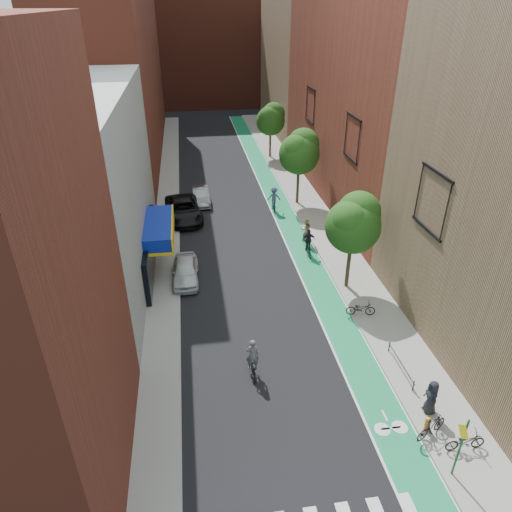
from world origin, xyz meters
name	(u,v)px	position (x,y,z in m)	size (l,w,h in m)	color
ground	(296,421)	(0.00, 0.00, 0.00)	(160.00, 160.00, 0.00)	black
bike_lane	(276,196)	(4.00, 26.00, 0.01)	(2.00, 68.00, 0.01)	#157B4C
sidewalk_left	(168,202)	(-6.00, 26.00, 0.07)	(2.00, 68.00, 0.15)	gray
sidewalk_right	(301,194)	(6.50, 26.00, 0.07)	(3.00, 68.00, 0.15)	gray
building_left_white	(73,192)	(-11.00, 14.00, 6.00)	(8.00, 20.00, 12.00)	silver
building_left_far_red	(115,54)	(-11.00, 42.00, 11.00)	(8.00, 36.00, 22.00)	maroon
building_right_mid_red	(371,70)	(12.00, 26.00, 11.00)	(8.00, 28.00, 22.00)	maroon
building_right_far_tan	(303,62)	(12.00, 50.00, 9.00)	(8.00, 20.00, 18.00)	#8C6B4C
building_far_closure	(203,41)	(0.00, 72.00, 10.00)	(30.00, 14.00, 20.00)	maroon
tree_near	(354,222)	(5.65, 10.02, 4.66)	(3.40, 3.36, 6.42)	#332619
tree_mid	(300,151)	(5.65, 24.02, 4.89)	(3.55, 3.53, 6.74)	#332619
tree_far	(271,118)	(5.65, 38.02, 4.50)	(3.30, 3.25, 6.21)	#332619
sign_pole	(461,445)	(5.38, -3.50, 1.84)	(0.13, 0.71, 3.00)	#194C26
parked_car_white	(185,271)	(-4.60, 12.44, 0.71)	(1.69, 4.19, 1.43)	silver
parked_car_black	(183,210)	(-4.60, 22.23, 0.83)	(2.76, 5.98, 1.66)	black
parked_car_silver	(201,196)	(-3.00, 25.47, 0.69)	(1.45, 4.17, 1.37)	gray
cyclist_lead	(253,363)	(-1.48, 3.15, 0.75)	(0.66, 1.54, 2.11)	black
cyclist_lane_near	(306,233)	(4.48, 16.27, 0.87)	(0.83, 1.70, 2.04)	black
cyclist_lane_mid	(309,245)	(4.25, 14.57, 0.77)	(0.99, 1.65, 2.01)	black
cyclist_lane_far	(274,200)	(3.20, 22.72, 1.04)	(1.19, 1.52, 2.19)	black
parked_bike_near	(465,441)	(6.45, -2.52, 0.60)	(0.59, 1.70, 0.89)	black
parked_bike_mid	(432,427)	(5.40, -1.68, 0.67)	(0.49, 1.73, 1.04)	black
parked_bike_far	(361,308)	(5.40, 6.86, 0.60)	(0.60, 1.71, 0.90)	black
pedestrian	(431,397)	(5.96, -0.45, 1.01)	(0.84, 0.55, 1.72)	black
fire_hydrant	(428,424)	(5.38, -1.41, 0.53)	(0.25, 0.25, 0.72)	orange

